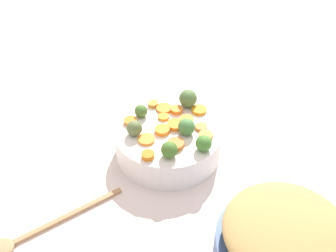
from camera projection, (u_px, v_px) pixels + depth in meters
tabletop at (168, 166)px, 0.96m from camera, size 2.40×2.40×0.02m
serving_bowl_carrots at (168, 141)px, 0.96m from camera, size 0.25×0.25×0.07m
stuffing_mound at (287, 232)px, 0.63m from camera, size 0.20×0.20×0.05m
carrot_slice_0 at (200, 126)px, 0.93m from camera, size 0.04×0.04×0.01m
carrot_slice_1 at (177, 110)px, 0.98m from camera, size 0.04×0.04×0.01m
carrot_slice_2 at (161, 131)px, 0.92m from camera, size 0.05×0.05×0.01m
carrot_slice_3 at (130, 121)px, 0.95m from camera, size 0.04×0.04×0.01m
carrot_slice_4 at (176, 144)px, 0.89m from camera, size 0.05×0.05×0.01m
carrot_slice_5 at (148, 155)px, 0.86m from camera, size 0.04×0.04×0.01m
carrot_slice_6 at (206, 135)px, 0.91m from camera, size 0.04×0.04×0.01m
carrot_slice_7 at (146, 139)px, 0.90m from camera, size 0.04×0.04×0.01m
carrot_slice_8 at (153, 104)px, 1.00m from camera, size 0.04×0.04×0.01m
carrot_slice_9 at (199, 110)px, 0.98m from camera, size 0.05×0.05×0.01m
carrot_slice_10 at (186, 120)px, 0.95m from camera, size 0.04×0.04×0.01m
carrot_slice_11 at (164, 117)px, 0.96m from camera, size 0.03×0.03×0.01m
carrot_slice_12 at (164, 108)px, 0.99m from camera, size 0.05×0.05×0.01m
carrot_slice_13 at (175, 125)px, 0.94m from camera, size 0.05×0.05×0.01m
brussels_sprout_0 at (169, 150)px, 0.86m from camera, size 0.04×0.04×0.04m
brussels_sprout_1 at (141, 111)px, 0.96m from camera, size 0.03×0.03×0.03m
brussels_sprout_2 at (204, 143)px, 0.87m from camera, size 0.04×0.04×0.04m
brussels_sprout_3 at (134, 128)px, 0.91m from camera, size 0.04×0.04×0.04m
brussels_sprout_4 at (188, 98)px, 0.99m from camera, size 0.04×0.04×0.04m
brussels_sprout_5 at (187, 128)px, 0.91m from camera, size 0.04×0.04×0.04m
wooden_spoon at (18, 240)px, 0.79m from camera, size 0.31×0.07×0.01m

